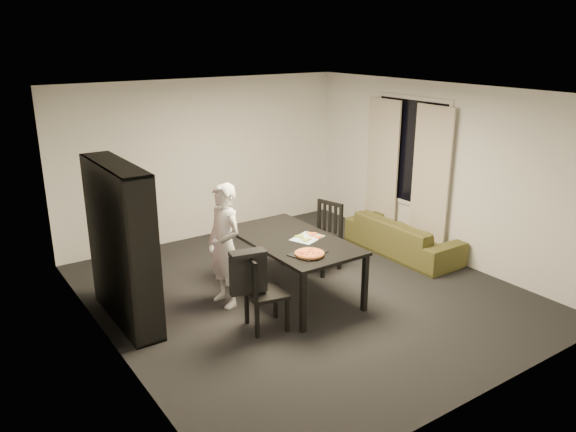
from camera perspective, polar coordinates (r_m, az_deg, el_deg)
room at (r=7.03m, az=1.67°, el=1.87°), size 5.01×5.51×2.61m
window_pane at (r=9.03m, az=12.33°, el=6.41°), size 0.02×1.40×1.60m
window_frame at (r=9.02m, az=12.30°, el=6.40°), size 0.03×1.52×1.72m
curtain_left at (r=8.70m, az=14.26°, el=3.47°), size 0.03×0.70×2.25m
curtain_right at (r=9.40m, az=9.53°, el=4.84°), size 0.03×0.70×2.25m
bookshelf at (r=6.73m, az=-16.54°, el=-2.78°), size 0.35×1.50×1.90m
dining_table at (r=7.16m, az=0.45°, el=-2.83°), size 1.03×1.86×0.77m
chair_left at (r=6.40m, az=-2.96°, el=-7.30°), size 0.50×0.50×0.91m
chair_right at (r=8.04m, az=3.77°, el=-1.57°), size 0.56×0.56×0.98m
draped_jacket at (r=6.26m, az=-4.06°, el=-5.55°), size 0.43×0.26×0.50m
person at (r=6.93m, az=-6.48°, el=-3.01°), size 0.43×0.60×1.56m
baking_tray at (r=6.65m, az=2.02°, el=-3.81°), size 0.48×0.43×0.01m
pepperoni_pizza at (r=6.60m, az=2.20°, el=-3.82°), size 0.35×0.35×0.03m
kitchen_towel at (r=7.15m, az=1.96°, el=-2.25°), size 0.48×0.43×0.01m
pizza_slices at (r=7.17m, az=2.10°, el=-2.10°), size 0.44×0.40×0.01m
sofa at (r=8.85m, az=11.61°, el=-2.01°), size 0.75×1.91×0.56m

